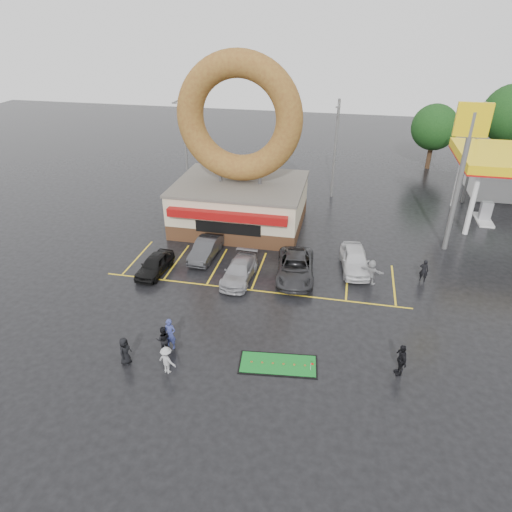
% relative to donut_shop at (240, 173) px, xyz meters
% --- Properties ---
extents(ground, '(120.00, 120.00, 0.00)m').
position_rel_donut_shop_xyz_m(ground, '(3.00, -12.97, -4.46)').
color(ground, black).
rests_on(ground, ground).
extents(donut_shop, '(10.20, 8.70, 13.50)m').
position_rel_donut_shop_xyz_m(donut_shop, '(0.00, 0.00, 0.00)').
color(donut_shop, '#472B19').
rests_on(donut_shop, ground).
extents(shell_sign, '(2.20, 0.36, 10.60)m').
position_rel_donut_shop_xyz_m(shell_sign, '(16.00, -0.97, 2.91)').
color(shell_sign, slate).
rests_on(shell_sign, ground).
extents(streetlight_left, '(0.40, 2.21, 9.00)m').
position_rel_donut_shop_xyz_m(streetlight_left, '(-7.00, 6.95, 0.32)').
color(streetlight_left, slate).
rests_on(streetlight_left, ground).
extents(streetlight_mid, '(0.40, 2.21, 9.00)m').
position_rel_donut_shop_xyz_m(streetlight_mid, '(7.00, 7.95, 0.32)').
color(streetlight_mid, slate).
rests_on(streetlight_mid, ground).
extents(streetlight_right, '(0.40, 2.21, 9.00)m').
position_rel_donut_shop_xyz_m(streetlight_right, '(19.00, 8.95, 0.32)').
color(streetlight_right, slate).
rests_on(streetlight_right, ground).
extents(tree_far_d, '(4.90, 4.90, 7.00)m').
position_rel_donut_shop_xyz_m(tree_far_d, '(17.00, 19.03, 0.07)').
color(tree_far_d, '#332114').
rests_on(tree_far_d, ground).
extents(car_black, '(1.79, 3.87, 1.28)m').
position_rel_donut_shop_xyz_m(car_black, '(-3.87, -8.79, -3.82)').
color(car_black, black).
rests_on(car_black, ground).
extents(car_dgrey, '(1.67, 4.22, 1.37)m').
position_rel_donut_shop_xyz_m(car_dgrey, '(-1.13, -5.96, -3.78)').
color(car_dgrey, '#2E2E31').
rests_on(car_dgrey, ground).
extents(car_silver, '(1.93, 4.44, 1.27)m').
position_rel_donut_shop_xyz_m(car_silver, '(1.94, -8.42, -3.83)').
color(car_silver, '#96969A').
rests_on(car_silver, ground).
extents(car_grey, '(2.94, 5.45, 1.45)m').
position_rel_donut_shop_xyz_m(car_grey, '(5.53, -7.35, -3.74)').
color(car_grey, '#2C2C2E').
rests_on(car_grey, ground).
extents(car_white, '(2.38, 4.66, 1.52)m').
position_rel_donut_shop_xyz_m(car_white, '(9.39, -5.53, -3.70)').
color(car_white, silver).
rests_on(car_white, ground).
extents(person_blue, '(0.67, 0.46, 1.79)m').
position_rel_donut_shop_xyz_m(person_blue, '(0.02, -15.92, -3.57)').
color(person_blue, navy).
rests_on(person_blue, ground).
extents(person_blackjkt, '(0.90, 0.80, 1.53)m').
position_rel_donut_shop_xyz_m(person_blackjkt, '(-0.24, -16.25, -3.70)').
color(person_blackjkt, black).
rests_on(person_blackjkt, ground).
extents(person_hoodie, '(1.11, 0.84, 1.52)m').
position_rel_donut_shop_xyz_m(person_hoodie, '(0.54, -17.71, -3.71)').
color(person_hoodie, '#98989A').
rests_on(person_hoodie, ground).
extents(person_bystander, '(0.60, 0.82, 1.53)m').
position_rel_donut_shop_xyz_m(person_bystander, '(-1.78, -17.51, -3.70)').
color(person_bystander, black).
rests_on(person_bystander, ground).
extents(person_cameraman, '(0.72, 1.11, 1.76)m').
position_rel_donut_shop_xyz_m(person_cameraman, '(11.78, -15.45, -3.59)').
color(person_cameraman, black).
rests_on(person_cameraman, ground).
extents(person_walker_near, '(1.66, 1.10, 1.71)m').
position_rel_donut_shop_xyz_m(person_walker_near, '(10.47, -7.16, -3.61)').
color(person_walker_near, '#9C9C9F').
rests_on(person_walker_near, ground).
extents(person_walker_far, '(0.67, 0.54, 1.58)m').
position_rel_donut_shop_xyz_m(person_walker_far, '(13.86, -6.12, -3.67)').
color(person_walker_far, black).
rests_on(person_walker_far, ground).
extents(dumpster, '(2.01, 1.54, 1.30)m').
position_rel_donut_shop_xyz_m(dumpster, '(-5.36, 0.10, -3.81)').
color(dumpster, '#1A3F18').
rests_on(dumpster, ground).
extents(putting_green, '(4.15, 2.14, 0.50)m').
position_rel_donut_shop_xyz_m(putting_green, '(5.83, -16.08, -4.43)').
color(putting_green, black).
rests_on(putting_green, ground).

